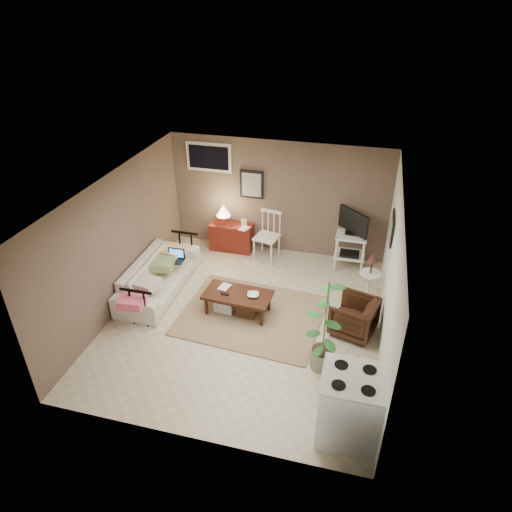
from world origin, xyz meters
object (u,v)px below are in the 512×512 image
(spindle_chair, at_px, (267,237))
(potted_plant, at_px, (325,323))
(red_console, at_px, (231,234))
(coffee_table, at_px, (237,301))
(stove, at_px, (350,406))
(armchair, at_px, (354,315))
(side_table, at_px, (371,272))
(sofa, at_px, (158,271))
(tv_stand, at_px, (351,239))

(spindle_chair, xyz_separation_m, potted_plant, (1.54, -2.93, 0.35))
(red_console, relative_size, spindle_chair, 1.03)
(coffee_table, height_order, stove, stove)
(red_console, distance_m, armchair, 3.49)
(side_table, height_order, potted_plant, potted_plant)
(side_table, relative_size, stove, 1.00)
(coffee_table, bearing_deg, sofa, 169.12)
(coffee_table, relative_size, stove, 1.19)
(red_console, distance_m, potted_plant, 3.90)
(coffee_table, xyz_separation_m, red_console, (-0.77, 2.13, 0.12))
(tv_stand, xyz_separation_m, stove, (0.31, -4.04, -0.18))
(red_console, distance_m, side_table, 3.20)
(stove, bearing_deg, sofa, 147.33)
(coffee_table, relative_size, spindle_chair, 1.17)
(red_console, distance_m, spindle_chair, 0.85)
(armchair, bearing_deg, sofa, -79.63)
(spindle_chair, height_order, potted_plant, potted_plant)
(sofa, xyz_separation_m, red_console, (0.84, 1.82, -0.06))
(red_console, relative_size, tv_stand, 0.82)
(red_console, distance_m, stove, 5.05)
(side_table, bearing_deg, spindle_chair, 153.31)
(spindle_chair, bearing_deg, tv_stand, -0.11)
(side_table, bearing_deg, armchair, -101.67)
(spindle_chair, bearing_deg, potted_plant, -62.26)
(side_table, bearing_deg, potted_plant, -107.42)
(red_console, height_order, tv_stand, tv_stand)
(sofa, height_order, side_table, side_table)
(spindle_chair, bearing_deg, sofa, -134.80)
(sofa, relative_size, spindle_chair, 2.10)
(sofa, distance_m, spindle_chair, 2.37)
(tv_stand, relative_size, side_table, 1.27)
(side_table, bearing_deg, stove, -92.18)
(tv_stand, bearing_deg, stove, -85.62)
(coffee_table, distance_m, potted_plant, 1.94)
(red_console, bearing_deg, side_table, -22.16)
(spindle_chair, relative_size, potted_plant, 0.65)
(tv_stand, xyz_separation_m, potted_plant, (-0.16, -2.92, 0.16))
(armchair, height_order, potted_plant, potted_plant)
(tv_stand, height_order, side_table, tv_stand)
(spindle_chair, distance_m, stove, 4.51)
(sofa, bearing_deg, side_table, -80.77)
(potted_plant, bearing_deg, coffee_table, 149.70)
(spindle_chair, height_order, side_table, spindle_chair)
(coffee_table, height_order, spindle_chair, spindle_chair)
(spindle_chair, relative_size, side_table, 1.02)
(sofa, xyz_separation_m, side_table, (3.79, 0.62, 0.20))
(sofa, height_order, tv_stand, tv_stand)
(armchair, bearing_deg, tv_stand, -158.02)
(red_console, xyz_separation_m, stove, (2.84, -4.18, 0.13))
(coffee_table, xyz_separation_m, sofa, (-1.62, 0.31, 0.17))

